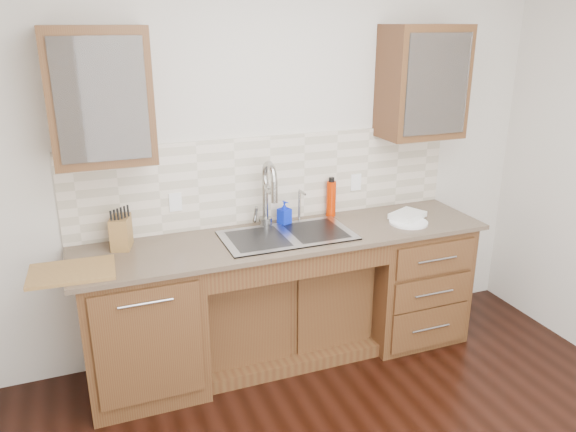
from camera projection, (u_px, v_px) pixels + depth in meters
name	position (u px, v px, depth m)	size (l,w,h in m)	color
wall_back	(267.00, 156.00, 3.81)	(4.00, 0.10, 2.70)	beige
base_cabinet_left	(143.00, 325.00, 3.47)	(0.70, 0.62, 0.88)	#593014
base_cabinet_center	(281.00, 305.00, 3.90)	(1.20, 0.44, 0.70)	#593014
base_cabinet_right	(407.00, 277.00, 4.11)	(0.70, 0.62, 0.88)	#593014
countertop	(287.00, 237.00, 3.63)	(2.70, 0.65, 0.03)	#84705B
backsplash	(270.00, 179.00, 3.80)	(2.70, 0.02, 0.59)	beige
sink	(287.00, 248.00, 3.64)	(0.84, 0.46, 0.19)	#9E9EA5
faucet	(265.00, 198.00, 3.72)	(0.04, 0.04, 0.40)	#999993
filter_tap	(299.00, 204.00, 3.84)	(0.02, 0.02, 0.24)	#999993
upper_cabinet_left	(99.00, 96.00, 3.10)	(0.55, 0.34, 0.75)	#593014
upper_cabinet_right	(422.00, 82.00, 3.81)	(0.55, 0.34, 0.75)	#593014
outlet_left	(175.00, 202.00, 3.60)	(0.08, 0.01, 0.12)	white
outlet_right	(356.00, 182.00, 4.04)	(0.08, 0.01, 0.12)	white
soap_bottle	(284.00, 213.00, 3.79)	(0.07, 0.08, 0.17)	#0922C7
water_bottle	(331.00, 199.00, 3.95)	(0.07, 0.07, 0.25)	#B72500
plate	(408.00, 222.00, 3.83)	(0.26, 0.26, 0.01)	white
dish_towel	(407.00, 215.00, 3.90)	(0.23, 0.17, 0.04)	white
knife_block	(121.00, 232.00, 3.40)	(0.11, 0.18, 0.20)	brown
cutting_board	(72.00, 272.00, 3.07)	(0.46, 0.32, 0.02)	#A36741
cup_left_a	(81.00, 106.00, 3.08)	(0.13, 0.13, 0.10)	silver
cup_left_b	(127.00, 104.00, 3.17)	(0.11, 0.11, 0.10)	white
cup_right_a	(414.00, 90.00, 3.81)	(0.13, 0.13, 0.10)	white
cup_right_b	(437.00, 90.00, 3.87)	(0.10, 0.10, 0.09)	white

